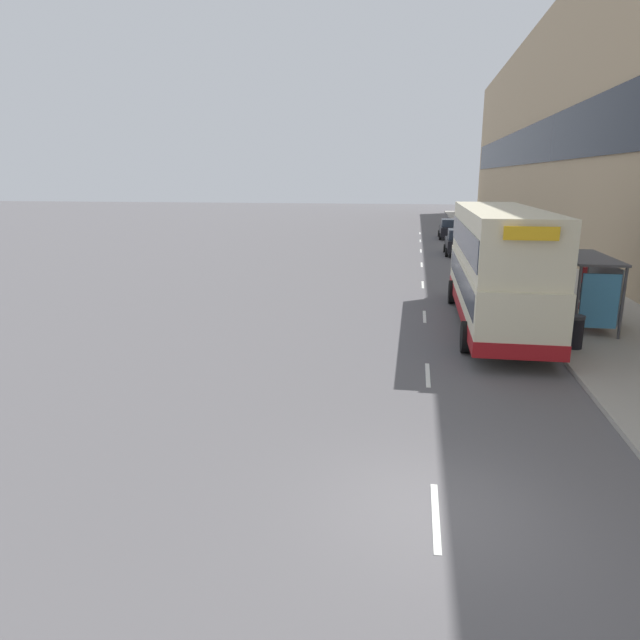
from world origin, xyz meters
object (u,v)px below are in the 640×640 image
at_px(car_0, 459,242).
at_px(car_1, 450,229).
at_px(litter_bin, 575,332).
at_px(pedestrian_1, 618,302).
at_px(pedestrian_3, 541,282).
at_px(pedestrian_2, 584,281).
at_px(double_decker_bus_near, 497,265).
at_px(bus_shelter, 592,278).

relative_size(car_0, car_1, 0.89).
bearing_deg(litter_bin, pedestrian_1, 55.74).
height_order(car_1, litter_bin, car_1).
bearing_deg(pedestrian_1, pedestrian_3, 115.95).
height_order(car_0, pedestrian_2, car_0).
bearing_deg(car_1, car_0, -90.09).
height_order(pedestrian_1, pedestrian_3, pedestrian_1).
height_order(double_decker_bus_near, car_0, double_decker_bus_near).
xyz_separation_m(pedestrian_1, litter_bin, (-2.33, -3.43, -0.29)).
distance_m(double_decker_bus_near, pedestrian_2, 6.54).
height_order(car_1, pedestrian_2, pedestrian_2).
bearing_deg(pedestrian_1, bus_shelter, -158.11).
xyz_separation_m(bus_shelter, car_1, (-3.14, 31.22, -1.02)).
xyz_separation_m(car_1, pedestrian_1, (4.25, -30.77, 0.10)).
bearing_deg(pedestrian_2, bus_shelter, -102.53).
relative_size(car_0, pedestrian_3, 2.44).
xyz_separation_m(car_0, car_1, (0.02, 11.15, -0.03)).
distance_m(double_decker_bus_near, car_1, 31.31).
bearing_deg(pedestrian_3, double_decker_bus_near, -119.86).
height_order(pedestrian_2, litter_bin, pedestrian_2).
relative_size(pedestrian_2, pedestrian_3, 1.04).
height_order(bus_shelter, pedestrian_1, bus_shelter).
bearing_deg(car_0, bus_shelter, -81.06).
distance_m(double_decker_bus_near, car_0, 20.18).
bearing_deg(pedestrian_2, car_1, 98.94).
distance_m(bus_shelter, litter_bin, 3.44).
distance_m(pedestrian_2, pedestrian_3, 1.84).
xyz_separation_m(pedestrian_1, pedestrian_2, (-0.07, 4.21, 0.03)).
xyz_separation_m(car_1, litter_bin, (1.92, -34.19, -0.19)).
relative_size(bus_shelter, double_decker_bus_near, 0.37).
bearing_deg(bus_shelter, car_1, 95.74).
relative_size(double_decker_bus_near, pedestrian_2, 6.80).
relative_size(bus_shelter, litter_bin, 4.00).
height_order(car_1, pedestrian_1, pedestrian_1).
height_order(bus_shelter, car_1, bus_shelter).
bearing_deg(car_1, double_decker_bus_near, -90.29).
relative_size(double_decker_bus_near, car_0, 2.91).
distance_m(double_decker_bus_near, litter_bin, 3.93).
relative_size(pedestrian_1, pedestrian_3, 1.01).
relative_size(bus_shelter, car_1, 0.97).
relative_size(double_decker_bus_near, pedestrian_1, 7.06).
bearing_deg(car_0, car_1, 89.91).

